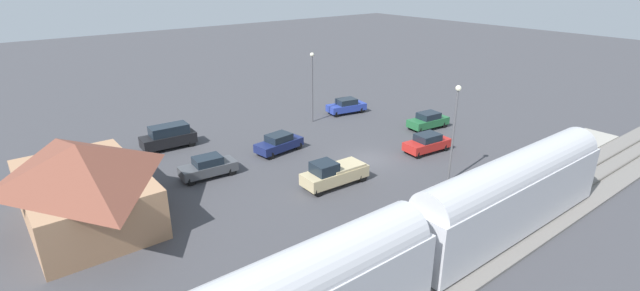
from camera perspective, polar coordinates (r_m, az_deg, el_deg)
The scene contains 15 objects.
ground_plane at distance 40.74m, azimuth 6.08°, elevation -1.71°, with size 200.00×200.00×0.00m, color #424247.
railway_track at distance 33.26m, azimuth 23.23°, elevation -8.86°, with size 4.80×70.00×0.30m.
platform at distance 34.95m, azimuth 17.58°, elevation -6.45°, with size 3.20×46.00×0.30m.
station_building at distance 33.58m, azimuth -27.47°, elevation -4.03°, with size 12.08×7.82×5.45m.
pedestrian_on_platform at distance 41.75m, azimuth 25.32°, elevation -1.26°, with size 0.36×0.36×1.71m.
pedestrian_waiting_far at distance 42.41m, azimuth 25.43°, elevation -0.94°, with size 0.36×0.36×1.71m.
pickup_tan at distance 35.38m, azimuth 1.73°, elevation -3.46°, with size 2.16×5.47×2.14m.
sedan_blue at distance 53.28m, azimuth 3.30°, elevation 4.95°, with size 2.59×4.75×1.74m.
suv_black at distance 44.93m, azimuth -18.35°, elevation 1.09°, with size 2.19×4.99×2.22m.
sedan_red at distance 42.95m, azimuth 13.22°, elevation 0.32°, with size 2.27×4.66×1.74m.
sedan_charcoal at distance 37.94m, azimuth -13.77°, elevation -2.58°, with size 2.15×4.62×1.74m.
sedan_navy at distance 41.94m, azimuth -5.14°, elevation 0.31°, with size 2.38×4.69×1.74m.
sedan_green at distance 49.35m, azimuth 13.33°, elevation 3.06°, with size 2.26×4.66×1.74m.
light_pole_near_platform at distance 35.96m, azimuth 16.42°, elevation 2.71°, with size 0.44×0.44×7.81m.
light_pole_lot_center at distance 49.17m, azimuth -0.98°, elevation 8.30°, with size 0.44×0.44×7.58m.
Camera 1 is at (-26.65, 26.43, 15.83)m, focal length 25.67 mm.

